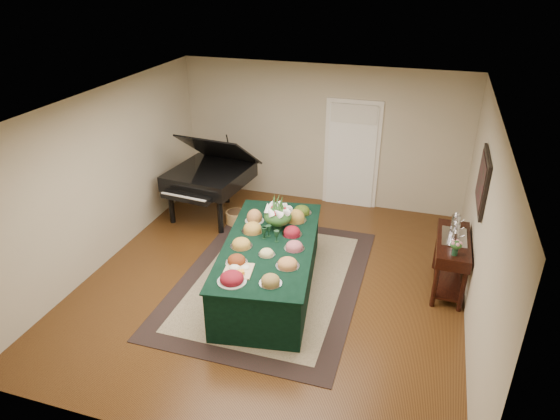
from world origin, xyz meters
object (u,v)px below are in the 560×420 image
(floral_centerpiece, at_px, (278,213))
(mahogany_sideboard, at_px, (452,251))
(buffet_table, at_px, (270,266))
(grand_piano, at_px, (209,176))

(floral_centerpiece, distance_m, mahogany_sideboard, 2.56)
(buffet_table, distance_m, grand_piano, 2.68)
(grand_piano, bearing_deg, floral_centerpiece, -39.87)
(mahogany_sideboard, bearing_deg, grand_piano, 165.03)
(buffet_table, height_order, grand_piano, grand_piano)
(floral_centerpiece, xyz_separation_m, grand_piano, (-1.79, 1.50, -0.23))
(buffet_table, bearing_deg, mahogany_sideboard, 17.58)
(grand_piano, xyz_separation_m, mahogany_sideboard, (4.29, -1.15, -0.17))
(buffet_table, height_order, mahogany_sideboard, mahogany_sideboard)
(grand_piano, relative_size, mahogany_sideboard, 1.42)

